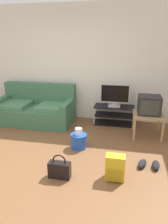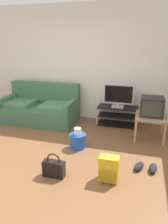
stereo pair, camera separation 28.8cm
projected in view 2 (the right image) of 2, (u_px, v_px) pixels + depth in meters
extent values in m
cube|color=brown|center=(33.00, 167.00, 3.26)|extent=(9.00, 9.80, 0.02)
cube|color=silver|center=(79.00, 64.00, 5.05)|extent=(9.00, 0.10, 2.70)
cube|color=#3D6B4C|center=(40.00, 114.00, 5.08)|extent=(1.80, 0.92, 0.39)
cube|color=#3D6B4C|center=(45.00, 92.00, 5.26)|extent=(1.80, 0.20, 0.51)
cube|color=#3D6B4C|center=(9.00, 100.00, 5.20)|extent=(0.14, 0.92, 0.19)
cube|color=#3D6B4C|center=(72.00, 105.00, 4.77)|extent=(0.14, 0.92, 0.19)
cube|color=#477857|center=(20.00, 103.00, 5.08)|extent=(0.72, 0.64, 0.10)
cube|color=#477857|center=(57.00, 106.00, 4.82)|extent=(0.72, 0.64, 0.10)
cube|color=black|center=(118.00, 107.00, 4.79)|extent=(0.92, 0.42, 0.02)
cube|color=black|center=(117.00, 116.00, 4.85)|extent=(0.89, 0.40, 0.02)
cube|color=black|center=(117.00, 124.00, 4.92)|extent=(0.92, 0.42, 0.02)
cylinder|color=#B7B7BC|center=(97.00, 117.00, 4.79)|extent=(0.03, 0.03, 0.44)
cylinder|color=#B7B7BC|center=(137.00, 121.00, 4.56)|extent=(0.03, 0.03, 0.44)
cylinder|color=#B7B7BC|center=(100.00, 112.00, 5.15)|extent=(0.03, 0.03, 0.44)
cylinder|color=#B7B7BC|center=(137.00, 115.00, 4.91)|extent=(0.03, 0.03, 0.44)
cube|color=#B2B2B7|center=(118.00, 106.00, 4.76)|extent=(0.27, 0.22, 0.05)
cube|color=#B2B2B7|center=(118.00, 104.00, 4.74)|extent=(0.05, 0.04, 0.04)
cube|color=#B2B2B7|center=(119.00, 94.00, 4.67)|extent=(0.67, 0.04, 0.44)
cube|color=black|center=(118.00, 94.00, 4.65)|extent=(0.61, 0.01, 0.38)
cube|color=tan|center=(151.00, 116.00, 4.10)|extent=(0.59, 0.59, 0.03)
cube|color=tan|center=(135.00, 131.00, 4.00)|extent=(0.04, 0.04, 0.45)
cube|color=tan|center=(164.00, 134.00, 3.86)|extent=(0.04, 0.04, 0.45)
cube|color=tan|center=(137.00, 122.00, 4.48)|extent=(0.04, 0.04, 0.45)
cube|color=tan|center=(163.00, 124.00, 4.34)|extent=(0.04, 0.04, 0.45)
cube|color=#232326|center=(152.00, 106.00, 4.05)|extent=(0.44, 0.39, 0.37)
cube|color=#333833|center=(152.00, 109.00, 3.87)|extent=(0.36, 0.01, 0.29)
cube|color=gold|center=(109.00, 169.00, 2.89)|extent=(0.27, 0.16, 0.37)
cube|color=#A4851A|center=(108.00, 177.00, 2.82)|extent=(0.20, 0.04, 0.16)
cylinder|color=#A4851A|center=(105.00, 163.00, 2.99)|extent=(0.04, 0.04, 0.30)
cylinder|color=#A4851A|center=(115.00, 164.00, 2.95)|extent=(0.04, 0.04, 0.30)
cube|color=black|center=(54.00, 169.00, 3.00)|extent=(0.32, 0.13, 0.24)
torus|color=black|center=(53.00, 160.00, 2.95)|extent=(0.20, 0.02, 0.20)
cylinder|color=blue|center=(78.00, 141.00, 3.82)|extent=(0.28, 0.28, 0.26)
cylinder|color=blue|center=(78.00, 135.00, 3.78)|extent=(0.30, 0.30, 0.02)
cylinder|color=white|center=(78.00, 132.00, 3.76)|extent=(0.13, 0.13, 0.14)
ellipsoid|color=black|center=(139.00, 166.00, 3.19)|extent=(0.19, 0.28, 0.09)
ellipsoid|color=black|center=(153.00, 168.00, 3.14)|extent=(0.15, 0.27, 0.09)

